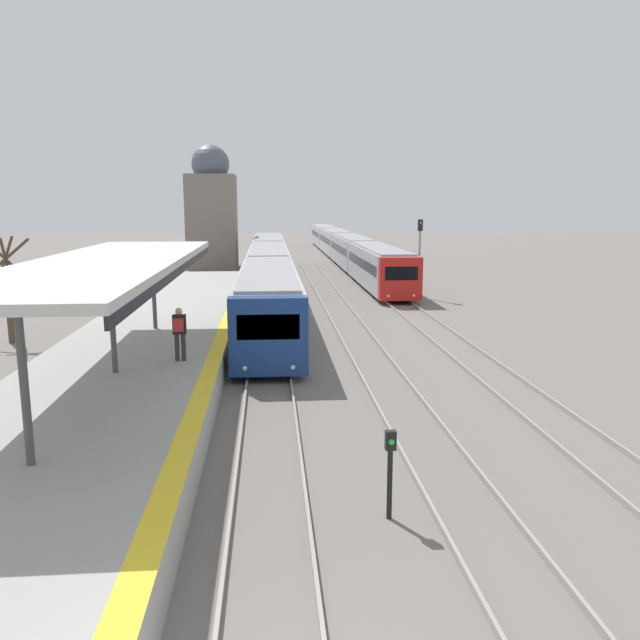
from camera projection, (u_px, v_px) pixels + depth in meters
name	position (u px, v px, depth m)	size (l,w,h in m)	color
platform_canopy	(110.00, 264.00, 17.45)	(4.00, 16.29, 3.28)	beige
person_on_platform	(179.00, 330.00, 19.15)	(0.40, 0.40, 1.66)	#2D2D33
train_near	(269.00, 267.00, 41.39)	(2.60, 43.78, 2.95)	navy
train_far	(343.00, 245.00, 64.06)	(2.50, 57.87, 2.88)	red
signal_post_near	(390.00, 464.00, 11.43)	(0.20, 0.21, 1.72)	black
signal_mast_far	(420.00, 249.00, 38.48)	(0.28, 0.29, 4.85)	gray
distant_domed_building	(212.00, 211.00, 56.15)	(4.37, 4.37, 10.96)	slate
bare_tree_background	(9.00, 294.00, 26.02)	(2.06, 1.31, 4.46)	#4C3D2D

